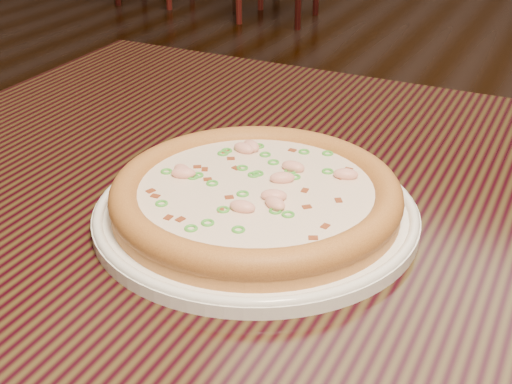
% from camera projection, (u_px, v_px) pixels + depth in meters
% --- Properties ---
extents(hero_table, '(1.20, 0.80, 0.75)m').
position_uv_depth(hero_table, '(383.00, 307.00, 0.72)').
color(hero_table, black).
rests_on(hero_table, ground).
extents(plate, '(0.31, 0.31, 0.02)m').
position_uv_depth(plate, '(256.00, 212.00, 0.68)').
color(plate, white).
rests_on(plate, hero_table).
extents(pizza, '(0.28, 0.28, 0.03)m').
position_uv_depth(pizza, '(256.00, 195.00, 0.67)').
color(pizza, '#C8823E').
rests_on(pizza, plate).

